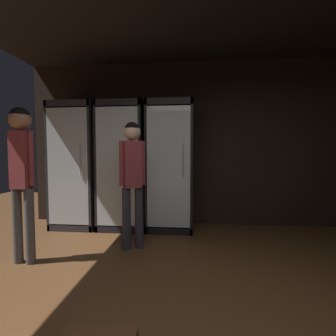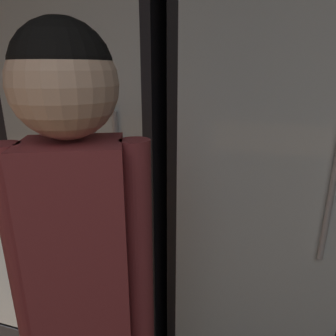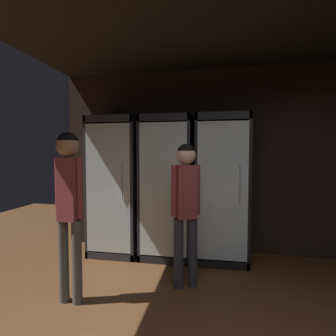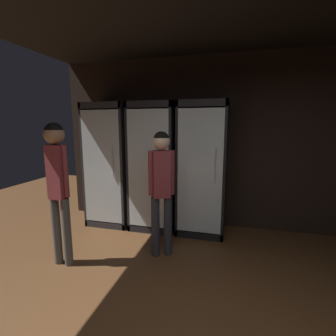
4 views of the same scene
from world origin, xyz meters
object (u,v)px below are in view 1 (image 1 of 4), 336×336
(cooler_far_left, at_px, (78,167))
(cooler_center, at_px, (170,167))
(shopper_far, at_px, (21,164))
(cooler_left, at_px, (124,167))
(shopper_near, at_px, (133,172))

(cooler_far_left, height_order, cooler_center, same)
(shopper_far, bearing_deg, cooler_left, 62.56)
(cooler_center, height_order, shopper_far, cooler_center)
(cooler_center, xyz_separation_m, shopper_near, (-0.41, -0.91, -0.00))
(cooler_far_left, distance_m, shopper_near, 1.47)
(cooler_left, height_order, shopper_near, cooler_left)
(cooler_center, xyz_separation_m, shopper_far, (-1.53, -1.43, 0.11))
(cooler_left, bearing_deg, cooler_center, -0.01)
(cooler_left, xyz_separation_m, shopper_far, (-0.74, -1.43, 0.11))
(cooler_center, bearing_deg, shopper_far, -136.90)
(cooler_center, bearing_deg, shopper_near, -114.44)
(cooler_far_left, height_order, shopper_near, cooler_far_left)
(cooler_far_left, relative_size, shopper_far, 1.19)
(cooler_center, bearing_deg, cooler_left, 179.99)
(cooler_center, relative_size, shopper_near, 1.26)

